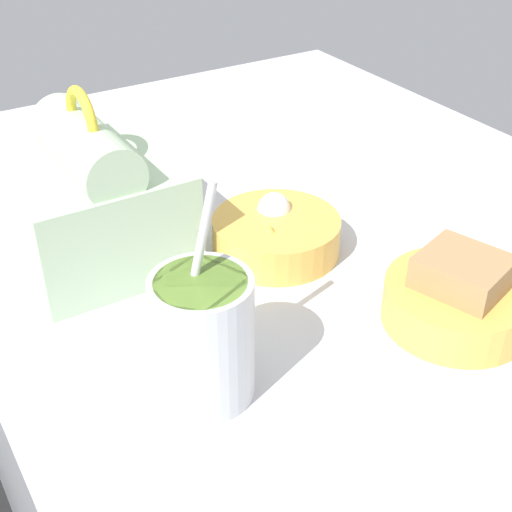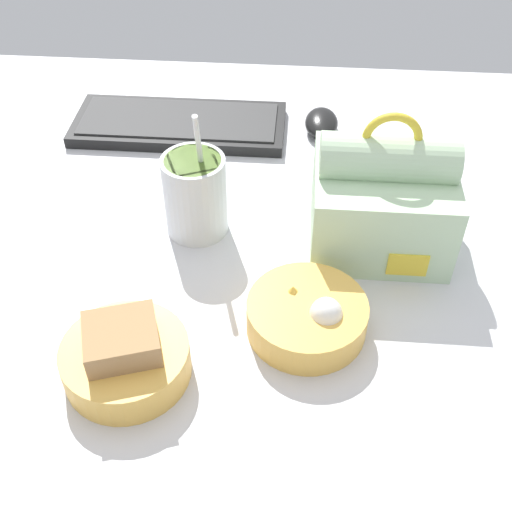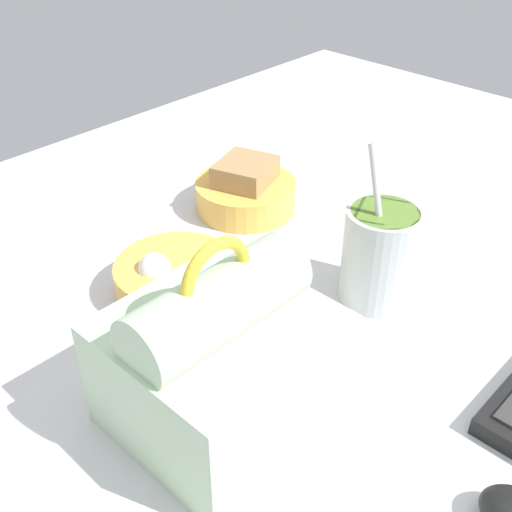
% 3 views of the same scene
% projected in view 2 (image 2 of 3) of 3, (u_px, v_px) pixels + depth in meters
% --- Properties ---
extents(desk_surface, '(1.40, 1.10, 0.02)m').
position_uv_depth(desk_surface, '(199.00, 271.00, 0.82)').
color(desk_surface, silver).
rests_on(desk_surface, ground).
extents(keyboard, '(0.34, 0.14, 0.02)m').
position_uv_depth(keyboard, '(179.00, 124.00, 1.04)').
color(keyboard, black).
rests_on(keyboard, desk_surface).
extents(lunch_bag, '(0.17, 0.17, 0.19)m').
position_uv_depth(lunch_bag, '(382.00, 197.00, 0.81)').
color(lunch_bag, '#B7D6AD').
rests_on(lunch_bag, desk_surface).
extents(soup_cup, '(0.08, 0.08, 0.19)m').
position_uv_depth(soup_cup, '(195.00, 194.00, 0.83)').
color(soup_cup, silver).
rests_on(soup_cup, desk_surface).
extents(bento_bowl_sandwich, '(0.14, 0.14, 0.07)m').
position_uv_depth(bento_bowl_sandwich, '(125.00, 357.00, 0.68)').
color(bento_bowl_sandwich, '#EAB24C').
rests_on(bento_bowl_sandwich, desk_surface).
extents(bento_bowl_snacks, '(0.14, 0.14, 0.06)m').
position_uv_depth(bento_bowl_snacks, '(307.00, 315.00, 0.73)').
color(bento_bowl_snacks, '#EAB24C').
rests_on(bento_bowl_snacks, desk_surface).
extents(computer_mouse, '(0.05, 0.08, 0.03)m').
position_uv_depth(computer_mouse, '(321.00, 123.00, 1.03)').
color(computer_mouse, black).
rests_on(computer_mouse, desk_surface).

